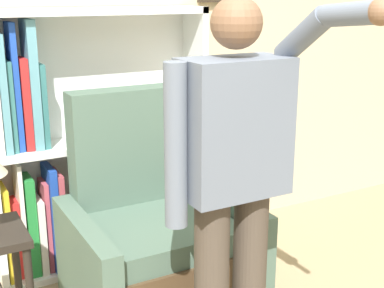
{
  "coord_description": "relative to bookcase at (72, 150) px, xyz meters",
  "views": [
    {
      "loc": [
        -1.12,
        -1.18,
        1.68
      ],
      "look_at": [
        -0.01,
        0.87,
        1.01
      ],
      "focal_mm": 50.0,
      "sensor_mm": 36.0,
      "label": 1
    }
  ],
  "objects": [
    {
      "name": "bookcase",
      "position": [
        0.0,
        0.0,
        0.0
      ],
      "size": [
        1.34,
        0.28,
        1.59
      ],
      "color": "white",
      "rests_on": "ground_plane"
    },
    {
      "name": "wall_back",
      "position": [
        0.29,
        0.16,
        0.64
      ],
      "size": [
        8.0,
        0.11,
        2.8
      ],
      "color": "beige",
      "rests_on": "ground_plane"
    },
    {
      "name": "person_standing",
      "position": [
        0.3,
        -1.32,
        0.19
      ],
      "size": [
        0.58,
        0.78,
        1.67
      ],
      "color": "#473D33",
      "rests_on": "ground_plane"
    },
    {
      "name": "armchair",
      "position": [
        0.25,
        -0.63,
        -0.39
      ],
      "size": [
        0.92,
        0.81,
        1.18
      ],
      "color": "#4C3823",
      "rests_on": "ground_plane"
    }
  ]
}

